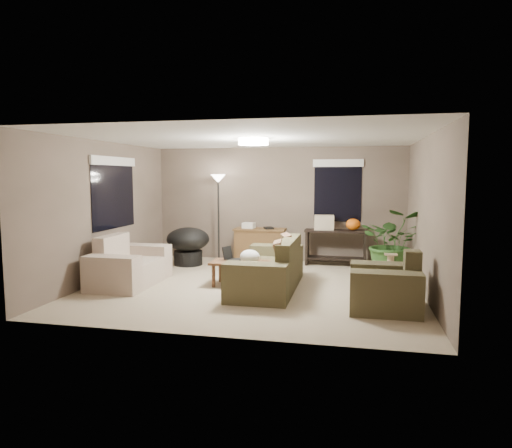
% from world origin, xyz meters
% --- Properties ---
extents(room_shell, '(5.50, 5.50, 5.50)m').
position_xyz_m(room_shell, '(0.00, 0.00, 1.25)').
color(room_shell, '#C6B393').
rests_on(room_shell, ground).
extents(main_sofa, '(0.95, 2.20, 0.85)m').
position_xyz_m(main_sofa, '(0.30, -0.12, 0.29)').
color(main_sofa, '#46412A').
rests_on(main_sofa, ground).
extents(throw_pillows, '(0.37, 1.39, 0.47)m').
position_xyz_m(throw_pillows, '(0.56, -0.12, 0.65)').
color(throw_pillows, '#8C7251').
rests_on(throw_pillows, main_sofa).
extents(loveseat, '(0.90, 1.60, 0.85)m').
position_xyz_m(loveseat, '(-2.17, -0.28, 0.30)').
color(loveseat, beige).
rests_on(loveseat, ground).
extents(armchair, '(0.95, 1.00, 0.85)m').
position_xyz_m(armchair, '(2.11, -0.92, 0.30)').
color(armchair, '#453F29').
rests_on(armchair, ground).
extents(coffee_table, '(1.00, 0.55, 0.42)m').
position_xyz_m(coffee_table, '(-0.23, 0.00, 0.36)').
color(coffee_table, brown).
rests_on(coffee_table, ground).
extents(laptop, '(0.43, 0.33, 0.24)m').
position_xyz_m(laptop, '(-0.40, 0.10, 0.48)').
color(laptop, black).
rests_on(laptop, coffee_table).
extents(plastic_bag, '(0.40, 0.38, 0.23)m').
position_xyz_m(plastic_bag, '(-0.03, -0.15, 0.54)').
color(plastic_bag, white).
rests_on(plastic_bag, coffee_table).
extents(desk, '(1.10, 0.50, 0.75)m').
position_xyz_m(desk, '(-0.32, 2.11, 0.38)').
color(desk, brown).
rests_on(desk, ground).
extents(desk_papers, '(0.71, 0.30, 0.12)m').
position_xyz_m(desk_papers, '(-0.48, 2.10, 0.80)').
color(desk_papers, silver).
rests_on(desk_papers, desk).
extents(console_table, '(1.30, 0.40, 0.75)m').
position_xyz_m(console_table, '(1.29, 2.18, 0.44)').
color(console_table, black).
rests_on(console_table, ground).
extents(pumpkin, '(0.38, 0.38, 0.25)m').
position_xyz_m(pumpkin, '(1.64, 2.18, 0.87)').
color(pumpkin, orange).
rests_on(pumpkin, console_table).
extents(cardboard_box, '(0.43, 0.33, 0.30)m').
position_xyz_m(cardboard_box, '(1.04, 2.18, 0.90)').
color(cardboard_box, beige).
rests_on(cardboard_box, console_table).
extents(papasan_chair, '(1.11, 1.11, 0.80)m').
position_xyz_m(papasan_chair, '(-1.76, 1.56, 0.47)').
color(papasan_chair, black).
rests_on(papasan_chair, ground).
extents(floor_lamp, '(0.32, 0.32, 1.91)m').
position_xyz_m(floor_lamp, '(-1.23, 2.04, 1.60)').
color(floor_lamp, black).
rests_on(floor_lamp, ground).
extents(ceiling_fixture, '(0.50, 0.50, 0.10)m').
position_xyz_m(ceiling_fixture, '(0.00, 0.00, 2.44)').
color(ceiling_fixture, white).
rests_on(ceiling_fixture, room_shell).
extents(houseplant, '(1.15, 1.28, 1.00)m').
position_xyz_m(houseplant, '(2.37, 1.33, 0.50)').
color(houseplant, '#2D5923').
rests_on(houseplant, ground).
extents(cat_scratching_post, '(0.32, 0.32, 0.50)m').
position_xyz_m(cat_scratching_post, '(2.31, 0.91, 0.21)').
color(cat_scratching_post, tan).
rests_on(cat_scratching_post, ground).
extents(window_left, '(0.05, 1.56, 1.33)m').
position_xyz_m(window_left, '(-2.73, 0.30, 1.78)').
color(window_left, black).
rests_on(window_left, room_shell).
extents(window_back, '(1.06, 0.05, 1.33)m').
position_xyz_m(window_back, '(1.30, 2.48, 1.79)').
color(window_back, black).
rests_on(window_back, room_shell).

